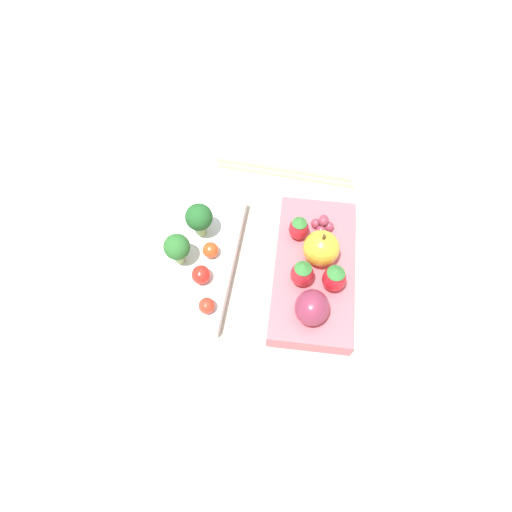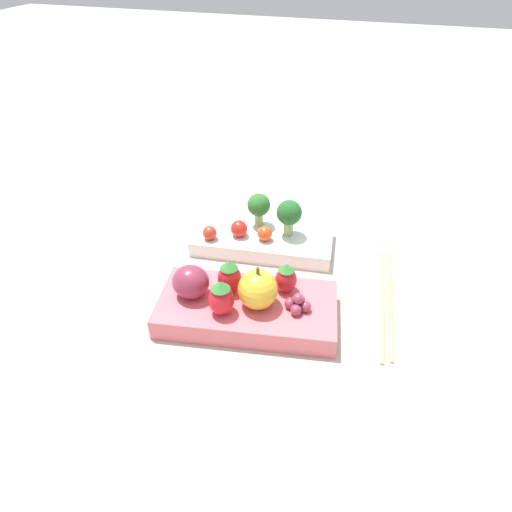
{
  "view_description": "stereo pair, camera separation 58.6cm",
  "coord_description": "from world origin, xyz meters",
  "px_view_note": "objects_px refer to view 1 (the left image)",
  "views": [
    {
      "loc": [
        -0.28,
        -0.08,
        0.55
      ],
      "look_at": [
        -0.0,
        -0.0,
        0.04
      ],
      "focal_mm": 32.0,
      "sensor_mm": 36.0,
      "label": 1
    },
    {
      "loc": [
        0.14,
        -0.46,
        0.39
      ],
      "look_at": [
        -0.0,
        -0.0,
        0.04
      ],
      "focal_mm": 32.0,
      "sensor_mm": 36.0,
      "label": 2
    }
  ],
  "objects_px": {
    "bento_box_fruit": "(314,271)",
    "strawberry_1": "(302,273)",
    "chopsticks_pair": "(283,172)",
    "grape_cluster": "(323,224)",
    "cherry_tomato_0": "(207,306)",
    "apple": "(321,248)",
    "plum": "(312,308)",
    "broccoli_floret_0": "(199,218)",
    "broccoli_floret_1": "(177,248)",
    "strawberry_0": "(299,228)",
    "cherry_tomato_2": "(201,275)",
    "bento_box_savoury": "(199,260)",
    "strawberry_2": "(334,278)",
    "cherry_tomato_1": "(211,250)"
  },
  "relations": [
    {
      "from": "cherry_tomato_0",
      "to": "cherry_tomato_1",
      "type": "xyz_separation_m",
      "value": [
        0.08,
        0.02,
        0.0
      ]
    },
    {
      "from": "strawberry_1",
      "to": "strawberry_2",
      "type": "height_order",
      "value": "strawberry_2"
    },
    {
      "from": "plum",
      "to": "cherry_tomato_1",
      "type": "bearing_deg",
      "value": 71.59
    },
    {
      "from": "strawberry_1",
      "to": "plum",
      "type": "bearing_deg",
      "value": -152.03
    },
    {
      "from": "bento_box_savoury",
      "to": "strawberry_1",
      "type": "distance_m",
      "value": 0.14
    },
    {
      "from": "cherry_tomato_2",
      "to": "strawberry_1",
      "type": "xyz_separation_m",
      "value": [
        0.03,
        -0.12,
        0.01
      ]
    },
    {
      "from": "bento_box_savoury",
      "to": "cherry_tomato_0",
      "type": "relative_size",
      "value": 10.17
    },
    {
      "from": "broccoli_floret_1",
      "to": "broccoli_floret_0",
      "type": "bearing_deg",
      "value": -13.91
    },
    {
      "from": "cherry_tomato_0",
      "to": "strawberry_1",
      "type": "relative_size",
      "value": 0.47
    },
    {
      "from": "plum",
      "to": "chopsticks_pair",
      "type": "xyz_separation_m",
      "value": [
        0.23,
        0.09,
        -0.04
      ]
    },
    {
      "from": "bento_box_fruit",
      "to": "broccoli_floret_0",
      "type": "distance_m",
      "value": 0.17
    },
    {
      "from": "apple",
      "to": "strawberry_2",
      "type": "relative_size",
      "value": 1.2
    },
    {
      "from": "strawberry_1",
      "to": "chopsticks_pair",
      "type": "height_order",
      "value": "strawberry_1"
    },
    {
      "from": "cherry_tomato_0",
      "to": "chopsticks_pair",
      "type": "relative_size",
      "value": 0.1
    },
    {
      "from": "broccoli_floret_0",
      "to": "plum",
      "type": "xyz_separation_m",
      "value": [
        -0.08,
        -0.17,
        -0.01
      ]
    },
    {
      "from": "strawberry_0",
      "to": "apple",
      "type": "bearing_deg",
      "value": -125.2
    },
    {
      "from": "broccoli_floret_0",
      "to": "strawberry_0",
      "type": "xyz_separation_m",
      "value": [
        0.03,
        -0.13,
        -0.01
      ]
    },
    {
      "from": "chopsticks_pair",
      "to": "grape_cluster",
      "type": "bearing_deg",
      "value": -141.43
    },
    {
      "from": "broccoli_floret_1",
      "to": "cherry_tomato_0",
      "type": "xyz_separation_m",
      "value": [
        -0.06,
        -0.06,
        -0.02
      ]
    },
    {
      "from": "cherry_tomato_2",
      "to": "strawberry_2",
      "type": "distance_m",
      "value": 0.17
    },
    {
      "from": "strawberry_0",
      "to": "strawberry_2",
      "type": "height_order",
      "value": "strawberry_2"
    },
    {
      "from": "cherry_tomato_0",
      "to": "apple",
      "type": "relative_size",
      "value": 0.38
    },
    {
      "from": "cherry_tomato_1",
      "to": "apple",
      "type": "xyz_separation_m",
      "value": [
        0.03,
        -0.14,
        0.02
      ]
    },
    {
      "from": "bento_box_fruit",
      "to": "strawberry_1",
      "type": "distance_m",
      "value": 0.05
    },
    {
      "from": "chopsticks_pair",
      "to": "bento_box_savoury",
      "type": "bearing_deg",
      "value": 159.85
    },
    {
      "from": "strawberry_0",
      "to": "strawberry_1",
      "type": "height_order",
      "value": "strawberry_1"
    },
    {
      "from": "apple",
      "to": "broccoli_floret_0",
      "type": "bearing_deg",
      "value": 91.39
    },
    {
      "from": "strawberry_1",
      "to": "chopsticks_pair",
      "type": "distance_m",
      "value": 0.2
    },
    {
      "from": "cherry_tomato_0",
      "to": "grape_cluster",
      "type": "xyz_separation_m",
      "value": [
        0.15,
        -0.11,
        0.0
      ]
    },
    {
      "from": "apple",
      "to": "grape_cluster",
      "type": "bearing_deg",
      "value": 7.94
    },
    {
      "from": "bento_box_savoury",
      "to": "apple",
      "type": "height_order",
      "value": "apple"
    },
    {
      "from": "cherry_tomato_2",
      "to": "strawberry_0",
      "type": "relative_size",
      "value": 0.61
    },
    {
      "from": "plum",
      "to": "chopsticks_pair",
      "type": "distance_m",
      "value": 0.25
    },
    {
      "from": "broccoli_floret_0",
      "to": "broccoli_floret_1",
      "type": "xyz_separation_m",
      "value": [
        -0.05,
        0.01,
        -0.0
      ]
    },
    {
      "from": "broccoli_floret_0",
      "to": "broccoli_floret_1",
      "type": "distance_m",
      "value": 0.05
    },
    {
      "from": "cherry_tomato_2",
      "to": "plum",
      "type": "distance_m",
      "value": 0.15
    },
    {
      "from": "bento_box_savoury",
      "to": "chopsticks_pair",
      "type": "distance_m",
      "value": 0.2
    },
    {
      "from": "cherry_tomato_2",
      "to": "grape_cluster",
      "type": "bearing_deg",
      "value": -48.24
    },
    {
      "from": "broccoli_floret_0",
      "to": "grape_cluster",
      "type": "xyz_separation_m",
      "value": [
        0.05,
        -0.16,
        -0.02
      ]
    },
    {
      "from": "cherry_tomato_2",
      "to": "strawberry_1",
      "type": "relative_size",
      "value": 0.55
    },
    {
      "from": "plum",
      "to": "chopsticks_pair",
      "type": "relative_size",
      "value": 0.21
    },
    {
      "from": "strawberry_1",
      "to": "grape_cluster",
      "type": "relative_size",
      "value": 1.41
    },
    {
      "from": "broccoli_floret_1",
      "to": "apple",
      "type": "bearing_deg",
      "value": -73.2
    },
    {
      "from": "strawberry_1",
      "to": "chopsticks_pair",
      "type": "xyz_separation_m",
      "value": [
        0.19,
        0.07,
        -0.05
      ]
    },
    {
      "from": "strawberry_2",
      "to": "chopsticks_pair",
      "type": "distance_m",
      "value": 0.22
    },
    {
      "from": "strawberry_0",
      "to": "chopsticks_pair",
      "type": "height_order",
      "value": "strawberry_0"
    },
    {
      "from": "bento_box_fruit",
      "to": "chopsticks_pair",
      "type": "relative_size",
      "value": 1.07
    },
    {
      "from": "cherry_tomato_0",
      "to": "strawberry_0",
      "type": "xyz_separation_m",
      "value": [
        0.13,
        -0.08,
        0.01
      ]
    },
    {
      "from": "apple",
      "to": "strawberry_1",
      "type": "xyz_separation_m",
      "value": [
        -0.04,
        0.01,
        -0.0
      ]
    },
    {
      "from": "cherry_tomato_0",
      "to": "strawberry_0",
      "type": "relative_size",
      "value": 0.51
    }
  ]
}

